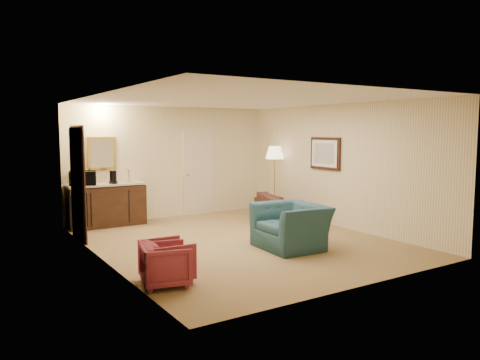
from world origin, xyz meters
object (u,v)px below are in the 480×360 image
object	(u,v)px
waste_bin	(137,216)
microwave	(82,177)
floor_lamp	(275,180)
coffee_maker	(113,177)
rose_chair_far	(166,263)
sofa	(281,203)
coffee_table	(267,214)
teal_armchair	(291,219)
wetbar_cabinet	(107,205)
rose_chair_near	(167,259)

from	to	relation	value
waste_bin	microwave	bearing A→B (deg)	179.53
floor_lamp	microwave	xyz separation A→B (m)	(-4.35, 0.78, 0.26)
coffee_maker	rose_chair_far	bearing A→B (deg)	-104.05
sofa	rose_chair_far	distance (m)	5.02
sofa	coffee_table	bearing A→B (deg)	137.05
sofa	floor_lamp	xyz separation A→B (m)	(0.25, 0.58, 0.46)
floor_lamp	microwave	world-z (taller)	floor_lamp
teal_armchair	coffee_table	xyz separation A→B (m)	(0.86, 1.90, -0.29)
rose_chair_far	microwave	world-z (taller)	microwave
floor_lamp	microwave	bearing A→B (deg)	169.81
wetbar_cabinet	coffee_maker	xyz separation A→B (m)	(0.12, -0.12, 0.60)
microwave	coffee_table	bearing A→B (deg)	-11.16
floor_lamp	coffee_maker	distance (m)	3.80
rose_chair_near	microwave	size ratio (longest dim) A/B	1.19
wetbar_cabinet	coffee_table	bearing A→B (deg)	-29.76
coffee_table	microwave	xyz separation A→B (m)	(-3.51, 1.66, 0.88)
waste_bin	rose_chair_near	bearing A→B (deg)	-104.54
wetbar_cabinet	teal_armchair	size ratio (longest dim) A/B	1.39
rose_chair_near	waste_bin	size ratio (longest dim) A/B	1.91
coffee_table	sofa	bearing A→B (deg)	26.89
floor_lamp	microwave	size ratio (longest dim) A/B	3.17
rose_chair_far	coffee_maker	bearing A→B (deg)	5.20
sofa	waste_bin	xyz separation A→B (m)	(-2.95, 1.35, -0.22)
coffee_table	microwave	bearing A→B (deg)	154.69
sofa	rose_chair_near	distance (m)	4.86
waste_bin	rose_chair_far	bearing A→B (deg)	-105.14
rose_chair_near	coffee_maker	bearing A→B (deg)	-5.09
rose_chair_near	rose_chair_far	world-z (taller)	rose_chair_near
wetbar_cabinet	microwave	distance (m)	0.81
microwave	coffee_maker	size ratio (longest dim) A/B	1.90
wetbar_cabinet	microwave	world-z (taller)	microwave
coffee_table	waste_bin	world-z (taller)	coffee_table
teal_armchair	waste_bin	world-z (taller)	teal_armchair
floor_lamp	waste_bin	distance (m)	3.36
sofa	microwave	xyz separation A→B (m)	(-4.10, 1.36, 0.72)
wetbar_cabinet	coffee_maker	bearing A→B (deg)	-44.78
rose_chair_near	coffee_table	world-z (taller)	rose_chair_near
rose_chair_far	floor_lamp	size ratio (longest dim) A/B	0.37
wetbar_cabinet	coffee_table	world-z (taller)	wetbar_cabinet
wetbar_cabinet	floor_lamp	size ratio (longest dim) A/B	0.98
sofa	coffee_maker	world-z (taller)	coffee_maker
rose_chair_near	coffee_maker	size ratio (longest dim) A/B	2.26
sofa	teal_armchair	distance (m)	2.64
rose_chair_far	microwave	distance (m)	4.33
wetbar_cabinet	sofa	size ratio (longest dim) A/B	0.84
sofa	rose_chair_far	bearing A→B (deg)	145.43
rose_chair_near	rose_chair_far	xyz separation A→B (m)	(-0.09, -0.16, -0.00)
coffee_maker	rose_chair_near	bearing A→B (deg)	-103.14
teal_armchair	sofa	bearing A→B (deg)	150.04
floor_lamp	wetbar_cabinet	bearing A→B (deg)	167.66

